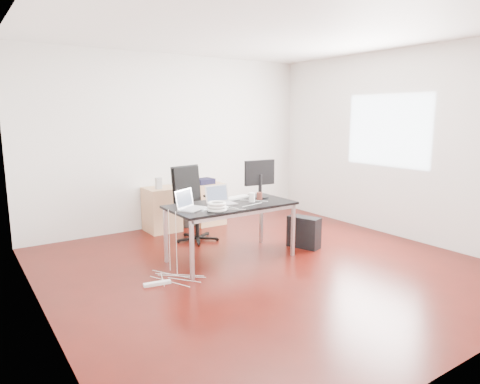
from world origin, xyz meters
TOP-DOWN VIEW (x-y plane):
  - room_shell at (0.04, 0.00)m, footprint 5.00×5.00m
  - desk at (-0.19, 0.47)m, footprint 1.60×0.80m
  - office_chair at (-0.18, 1.52)m, footprint 0.56×0.58m
  - filing_cabinet_left at (-0.37, 2.23)m, footprint 0.50×0.50m
  - filing_cabinet_right at (0.45, 2.23)m, footprint 0.50×0.50m
  - pc_tower at (0.92, 0.30)m, footprint 0.33×0.49m
  - wastebasket at (0.07, 2.25)m, footprint 0.27×0.27m
  - power_strip at (-1.34, 0.20)m, footprint 0.31×0.11m
  - laptop_left at (-0.77, 0.48)m, footprint 0.41×0.38m
  - laptop_right at (-0.31, 0.53)m, footprint 0.33×0.25m
  - monitor at (0.37, 0.62)m, footprint 0.45×0.26m
  - keyboard at (0.05, 0.72)m, footprint 0.46×0.22m
  - cup_white at (0.10, 0.42)m, footprint 0.10×0.10m
  - cup_brown at (0.26, 0.47)m, footprint 0.09×0.09m
  - cable_coil at (-0.55, 0.22)m, footprint 0.24×0.24m
  - power_adapter at (-0.42, 0.24)m, footprint 0.09×0.09m
  - speaker at (-0.44, 2.16)m, footprint 0.09×0.08m
  - navy_garment at (0.39, 2.19)m, footprint 0.32×0.27m

SIDE VIEW (x-z plane):
  - power_strip at x=-1.34m, z-range 0.00..0.04m
  - wastebasket at x=0.07m, z-range 0.00..0.28m
  - pc_tower at x=0.92m, z-range 0.00..0.44m
  - filing_cabinet_left at x=-0.37m, z-range 0.00..0.70m
  - filing_cabinet_right at x=0.45m, z-range 0.00..0.70m
  - office_chair at x=-0.18m, z-range 0.06..1.15m
  - desk at x=-0.19m, z-range 0.31..1.04m
  - keyboard at x=0.05m, z-range 0.73..0.75m
  - power_adapter at x=-0.42m, z-range 0.73..0.76m
  - navy_garment at x=0.39m, z-range 0.70..0.79m
  - cup_brown at x=0.26m, z-range 0.73..0.83m
  - cable_coil at x=-0.55m, z-range 0.73..0.84m
  - laptop_left at x=-0.77m, z-range 0.67..0.90m
  - laptop_right at x=-0.31m, z-range 0.67..0.90m
  - speaker at x=-0.44m, z-range 0.70..0.88m
  - cup_white at x=0.10m, z-range 0.73..0.85m
  - monitor at x=0.37m, z-range 0.76..1.27m
  - room_shell at x=0.04m, z-range -1.10..3.90m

